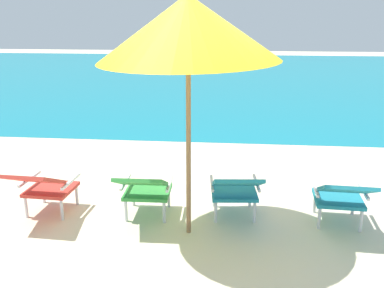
# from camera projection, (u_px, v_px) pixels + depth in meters

# --- Properties ---
(ground_plane) EXTENTS (40.00, 40.00, 0.00)m
(ground_plane) POSITION_uv_depth(u_px,v_px,m) (209.00, 130.00, 8.82)
(ground_plane) COLOR beige
(ocean_band) EXTENTS (40.00, 18.00, 0.01)m
(ocean_band) POSITION_uv_depth(u_px,v_px,m) (222.00, 76.00, 16.52)
(ocean_band) COLOR teal
(ocean_band) RESTS_ON ground_plane
(lounge_chair_far_left) EXTENTS (0.58, 0.90, 0.68)m
(lounge_chair_far_left) POSITION_uv_depth(u_px,v_px,m) (43.00, 185.00, 4.91)
(lounge_chair_far_left) COLOR red
(lounge_chair_far_left) RESTS_ON ground_plane
(lounge_chair_near_left) EXTENTS (0.56, 0.89, 0.68)m
(lounge_chair_near_left) POSITION_uv_depth(u_px,v_px,m) (145.00, 188.00, 4.84)
(lounge_chair_near_left) COLOR #338E3D
(lounge_chair_near_left) RESTS_ON ground_plane
(lounge_chair_near_right) EXTENTS (0.61, 0.92, 0.68)m
(lounge_chair_near_right) POSITION_uv_depth(u_px,v_px,m) (235.00, 188.00, 4.83)
(lounge_chair_near_right) COLOR teal
(lounge_chair_near_right) RESTS_ON ground_plane
(lounge_chair_far_right) EXTENTS (0.58, 0.90, 0.68)m
(lounge_chair_far_right) POSITION_uv_depth(u_px,v_px,m) (342.00, 195.00, 4.64)
(lounge_chair_far_right) COLOR teal
(lounge_chair_far_right) RESTS_ON ground_plane
(beach_umbrella_center) EXTENTS (2.54, 2.53, 2.48)m
(beach_umbrella_center) POSITION_uv_depth(u_px,v_px,m) (188.00, 28.00, 4.07)
(beach_umbrella_center) COLOR olive
(beach_umbrella_center) RESTS_ON ground_plane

